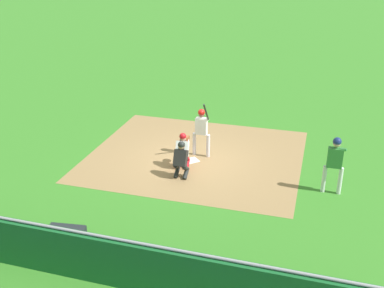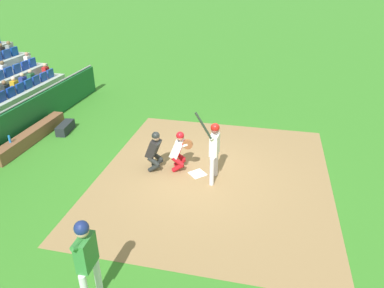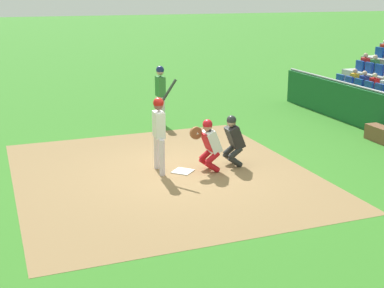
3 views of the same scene
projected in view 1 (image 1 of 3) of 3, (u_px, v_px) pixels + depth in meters
The scene contains 11 objects.
ground_plane at pixel (192, 161), 16.64m from camera, with size 160.00×160.00×0.00m, color #337623.
infield_dirt_patch at pixel (196, 155), 17.08m from camera, with size 7.63×6.73×0.01m, color olive.
home_plate_marker at pixel (192, 160), 16.63m from camera, with size 0.44×0.44×0.02m, color white.
batter_at_plate at pixel (202, 127), 16.58m from camera, with size 0.66×0.66×2.18m.
catcher_crouching at pixel (183, 149), 15.85m from camera, with size 0.49×0.74×1.29m.
home_plate_umpire at pixel (181, 158), 15.19m from camera, with size 0.47×0.46×1.30m.
dugout_wall at pixel (106, 260), 10.47m from camera, with size 13.04×0.24×1.29m.
dugout_bench at pixel (88, 254), 11.33m from camera, with size 3.61×0.40×0.44m, color brown.
water_bottle_on_bench at pixel (123, 251), 10.89m from camera, with size 0.07×0.07×0.25m, color blue.
equipment_duffel_bag at pixel (67, 233), 12.24m from camera, with size 0.99×0.36×0.34m, color #202529.
on_deck_batter at pixel (335, 159), 14.08m from camera, with size 0.63×0.26×1.87m.
Camera 1 is at (4.31, -14.36, 7.24)m, focal length 43.37 mm.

